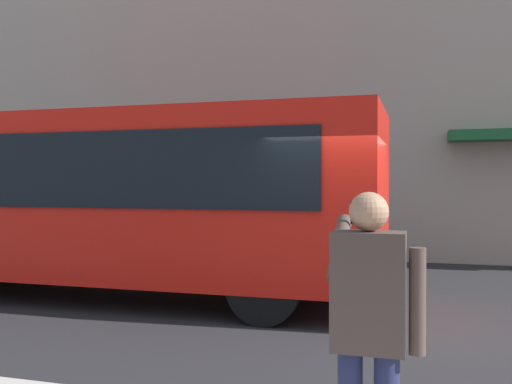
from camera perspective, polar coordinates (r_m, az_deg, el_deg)
ground_plane at (r=7.94m, az=11.05°, el=-12.99°), size 60.00×60.00×0.00m
building_facade_far at (r=15.06m, az=13.74°, el=16.56°), size 28.00×1.55×12.00m
red_bus at (r=9.72m, az=-14.79°, el=-0.46°), size 9.05×2.54×3.08m
pedestrian_photographer at (r=3.25m, az=11.43°, el=-12.58°), size 0.53×0.52×1.70m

